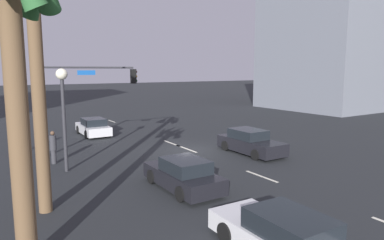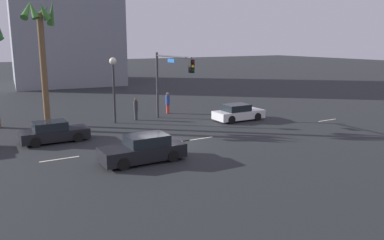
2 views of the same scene
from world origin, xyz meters
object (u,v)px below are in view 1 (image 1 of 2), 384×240
object	(u,v)px
car_0	(250,142)
streetlamp	(63,98)
palm_tree_1	(14,42)
traffic_signal	(81,91)
pedestrian_1	(18,137)
car_5	(183,175)
car_4	(93,127)
car_3	(284,237)
pedestrian_0	(53,147)
palm_tree_0	(32,24)

from	to	relation	value
car_0	streetlamp	bearing A→B (deg)	79.08
car_0	palm_tree_1	distance (m)	15.57
traffic_signal	pedestrian_1	bearing A→B (deg)	65.55
car_5	pedestrian_1	xyz separation A→B (m)	(10.94, 5.31, 0.38)
streetlamp	car_4	bearing A→B (deg)	-24.02
car_3	pedestrian_0	size ratio (longest dim) A/B	2.56
traffic_signal	pedestrian_1	xyz separation A→B (m)	(1.62, 3.56, -2.81)
car_3	car_5	xyz separation A→B (m)	(6.30, -0.55, 0.01)
car_3	pedestrian_1	size ratio (longest dim) A/B	2.43
car_5	streetlamp	xyz separation A→B (m)	(5.42, 3.68, 3.08)
car_0	car_5	bearing A→B (deg)	116.47
car_0	palm_tree_0	bearing A→B (deg)	102.70
car_3	car_4	size ratio (longest dim) A/B	1.10
car_4	palm_tree_1	bearing A→B (deg)	158.56
car_0	car_5	distance (m)	7.61
car_5	palm_tree_1	size ratio (longest dim) A/B	0.52
traffic_signal	streetlamp	bearing A→B (deg)	153.75
pedestrian_0	pedestrian_1	distance (m)	3.89
pedestrian_1	palm_tree_0	size ratio (longest dim) A/B	0.20
car_5	traffic_signal	bearing A→B (deg)	10.65
car_3	streetlamp	distance (m)	12.52
traffic_signal	pedestrian_0	size ratio (longest dim) A/B	3.31
car_5	pedestrian_1	world-z (taller)	pedestrian_1
pedestrian_1	palm_tree_0	world-z (taller)	palm_tree_0
car_4	traffic_signal	bearing A→B (deg)	157.70
streetlamp	car_0	bearing A→B (deg)	-100.92
car_4	palm_tree_1	size ratio (longest dim) A/B	0.52
car_0	car_4	bearing A→B (deg)	29.95
car_3	car_0	bearing A→B (deg)	-37.22
traffic_signal	pedestrian_1	size ratio (longest dim) A/B	3.15
car_3	pedestrian_1	xyz separation A→B (m)	(17.24, 4.77, 0.39)
car_5	streetlamp	distance (m)	7.24
car_3	palm_tree_0	world-z (taller)	palm_tree_0
car_0	pedestrian_0	distance (m)	11.44
car_0	streetlamp	xyz separation A→B (m)	(2.02, 10.49, 3.04)
car_3	car_5	bearing A→B (deg)	-4.96
traffic_signal	streetlamp	size ratio (longest dim) A/B	1.16
pedestrian_0	pedestrian_1	size ratio (longest dim) A/B	0.95
car_0	pedestrian_1	distance (m)	14.29
palm_tree_1	car_5	bearing A→B (deg)	-65.70
car_0	pedestrian_1	size ratio (longest dim) A/B	2.39
car_5	pedestrian_0	bearing A→B (deg)	28.29
car_4	palm_tree_0	size ratio (longest dim) A/B	0.44
car_3	streetlamp	bearing A→B (deg)	14.95
traffic_signal	pedestrian_1	world-z (taller)	traffic_signal
car_4	pedestrian_0	world-z (taller)	pedestrian_0
car_3	pedestrian_0	world-z (taller)	pedestrian_0
car_0	palm_tree_0	size ratio (longest dim) A/B	0.48
palm_tree_0	palm_tree_1	world-z (taller)	palm_tree_0
car_4	streetlamp	world-z (taller)	streetlamp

